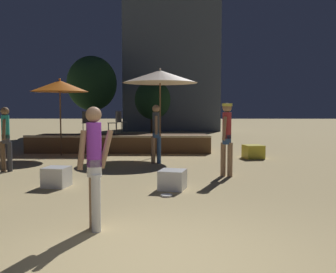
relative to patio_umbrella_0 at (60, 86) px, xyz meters
The scene contains 19 objects.
ground_plane 10.52m from the patio_umbrella_0, 67.39° to the right, with size 120.00×120.00×0.00m, color tan.
wooden_deck 3.38m from the patio_umbrella_0, 40.31° to the left, with size 7.07×2.34×0.69m.
patio_umbrella_0 is the anchor object (origin of this frame).
patio_umbrella_1 3.62m from the patio_umbrella_0, ahead, with size 2.67×2.67×3.14m.
cube_seat_0 6.10m from the patio_umbrella_0, 74.40° to the right, with size 0.58×0.58×0.43m.
cube_seat_1 3.79m from the patio_umbrella_0, 53.63° to the right, with size 0.57×0.57×0.41m.
cube_seat_2 7.34m from the patio_umbrella_0, 54.55° to the right, with size 0.64×0.64×0.41m.
cube_seat_3 7.22m from the patio_umbrella_0, ahead, with size 0.72×0.72×0.46m.
person_1 6.96m from the patio_umbrella_0, 37.50° to the right, with size 0.32×0.51×1.84m.
person_2 4.30m from the patio_umbrella_0, 28.69° to the right, with size 0.31×0.58×1.82m.
person_3 3.85m from the patio_umbrella_0, 97.18° to the right, with size 0.30×0.51×1.74m.
person_4 8.99m from the patio_umbrella_0, 70.47° to the right, with size 0.50×0.29×1.72m.
bistro_chair_0 2.46m from the patio_umbrella_0, 32.06° to the left, with size 0.42×0.42×0.90m.
bistro_chair_1 3.08m from the patio_umbrella_0, 48.45° to the left, with size 0.48×0.48×0.90m.
bistro_chair_2 1.83m from the patio_umbrella_0, 57.83° to the left, with size 0.42×0.42×0.90m.
frisbee_disc 7.84m from the patio_umbrella_0, 58.05° to the right, with size 0.23×0.23×0.03m.
background_tree_0 12.68m from the patio_umbrella_0, 96.95° to the left, with size 3.42×3.42×5.33m.
background_tree_1 10.70m from the patio_umbrella_0, 74.88° to the left, with size 2.27×2.27×3.53m.
distant_building 17.89m from the patio_umbrella_0, 76.57° to the left, with size 7.30×4.65×15.19m.
Camera 1 is at (0.11, -4.02, 1.69)m, focal length 40.00 mm.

